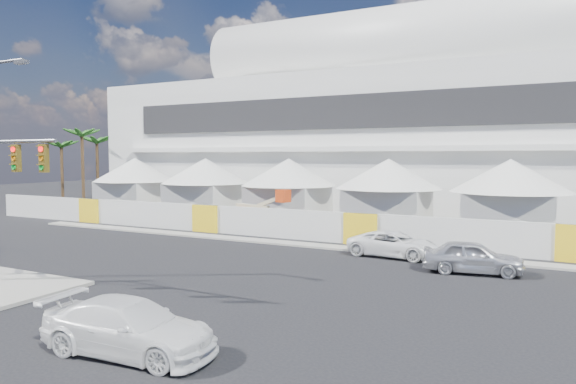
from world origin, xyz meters
The scene contains 10 objects.
ground centered at (0.00, 0.00, 0.00)m, with size 160.00×160.00×0.00m, color black.
stadium centered at (8.71, 41.50, 9.45)m, with size 80.00×24.80×21.98m.
tent_row centered at (0.50, 24.00, 3.15)m, with size 53.40×8.40×5.40m.
hoarding_fence centered at (6.00, 14.50, 1.00)m, with size 70.00×0.25×2.00m, color silver.
palm_cluster centered at (-33.46, 29.50, 6.88)m, with size 10.60×10.60×8.55m.
sedan_silver centered at (13.39, 9.34, 0.79)m, with size 4.62×1.86×1.58m, color silver.
pickup_curb centered at (8.95, 11.59, 0.71)m, with size 5.08×2.34×1.41m, color white.
pickup_near centered at (6.10, -5.67, 0.77)m, with size 5.27×2.14×1.53m, color white.
lot_car_c centered at (-12.24, 18.15, 0.69)m, with size 4.78×1.94×1.39m, color #A4A4A8.
boom_lift centered at (-3.81, 17.05, 0.87)m, with size 6.56×2.27×3.23m.
Camera 1 is at (16.59, -16.26, 5.60)m, focal length 32.00 mm.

